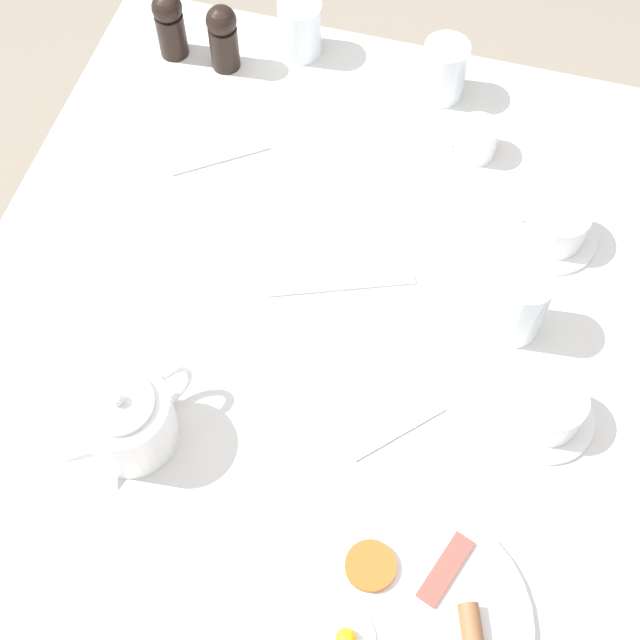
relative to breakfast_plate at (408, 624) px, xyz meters
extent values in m
plane|color=gray|center=(0.21, -0.37, -0.72)|extent=(8.00, 8.00, 0.00)
cube|color=silver|center=(0.21, -0.37, -0.02)|extent=(1.04, 1.18, 0.03)
cylinder|color=brown|center=(-0.26, -0.91, -0.38)|extent=(0.04, 0.04, 0.68)
cylinder|color=brown|center=(0.68, -0.91, -0.38)|extent=(0.04, 0.04, 0.68)
cylinder|color=white|center=(0.00, 0.00, 0.00)|extent=(0.30, 0.30, 0.01)
cylinder|color=white|center=(0.07, 0.04, 0.01)|extent=(0.07, 0.07, 0.00)
sphere|color=yellow|center=(0.07, 0.04, 0.02)|extent=(0.03, 0.03, 0.03)
cube|color=#B74C42|center=(-0.03, -0.07, 0.01)|extent=(0.06, 0.10, 0.01)
cylinder|color=#D16023|center=(0.06, -0.05, 0.01)|extent=(0.06, 0.06, 0.01)
cylinder|color=white|center=(0.41, -0.14, 0.04)|extent=(0.12, 0.12, 0.10)
cylinder|color=white|center=(0.41, -0.14, 0.10)|extent=(0.09, 0.09, 0.01)
sphere|color=white|center=(0.41, -0.14, 0.11)|extent=(0.02, 0.02, 0.02)
cone|color=white|center=(0.45, -0.08, 0.05)|extent=(0.05, 0.06, 0.05)
torus|color=white|center=(0.37, -0.20, 0.04)|extent=(0.05, 0.07, 0.08)
cylinder|color=white|center=(-0.12, -0.31, 0.00)|extent=(0.13, 0.13, 0.01)
cylinder|color=white|center=(-0.12, -0.31, 0.03)|extent=(0.09, 0.09, 0.06)
cylinder|color=brown|center=(-0.12, -0.31, 0.02)|extent=(0.08, 0.08, 0.04)
torus|color=white|center=(-0.07, -0.32, 0.03)|extent=(0.05, 0.02, 0.05)
cylinder|color=white|center=(-0.09, -0.61, 0.00)|extent=(0.13, 0.13, 0.01)
cylinder|color=white|center=(-0.09, -0.61, 0.03)|extent=(0.09, 0.09, 0.06)
cylinder|color=brown|center=(-0.09, -0.61, 0.02)|extent=(0.08, 0.08, 0.05)
torus|color=white|center=(-0.04, -0.62, 0.03)|extent=(0.05, 0.02, 0.05)
cylinder|color=white|center=(0.39, -0.89, 0.04)|extent=(0.07, 0.07, 0.10)
cylinder|color=white|center=(-0.05, -0.44, 0.05)|extent=(0.07, 0.07, 0.12)
cylinder|color=white|center=(0.14, -0.86, 0.04)|extent=(0.07, 0.07, 0.10)
cylinder|color=white|center=(0.06, -0.75, 0.02)|extent=(0.06, 0.06, 0.06)
torus|color=white|center=(0.09, -0.75, 0.02)|extent=(0.04, 0.01, 0.04)
cylinder|color=black|center=(0.60, -0.83, 0.03)|extent=(0.05, 0.05, 0.08)
sphere|color=black|center=(0.60, -0.83, 0.09)|extent=(0.05, 0.05, 0.05)
cylinder|color=black|center=(0.50, -0.82, 0.03)|extent=(0.05, 0.05, 0.08)
sphere|color=black|center=(0.50, -0.82, 0.09)|extent=(0.05, 0.05, 0.05)
cube|color=silver|center=(0.45, -0.62, -0.01)|extent=(0.14, 0.11, 0.00)
cube|color=silver|center=(0.20, -0.44, -0.01)|extent=(0.21, 0.09, 0.00)
cube|color=silver|center=(0.07, -0.24, -0.01)|extent=(0.11, 0.11, 0.00)
camera|label=1|loc=(0.05, 0.23, 1.10)|focal=50.00mm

